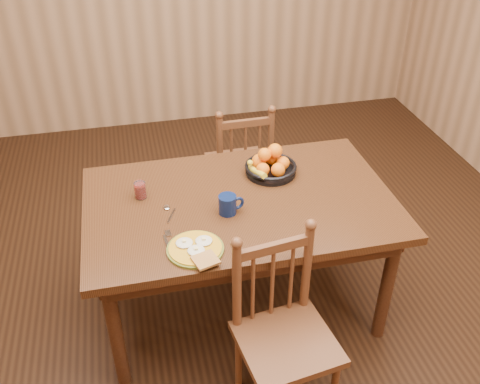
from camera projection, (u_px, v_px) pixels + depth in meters
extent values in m
cube|color=black|center=(240.00, 303.00, 3.20)|extent=(4.50, 5.00, 0.01)
cube|color=black|center=(240.00, 203.00, 2.79)|extent=(1.60, 1.00, 0.04)
cube|color=black|center=(224.00, 173.00, 3.17)|extent=(1.40, 0.04, 0.10)
cube|color=black|center=(260.00, 267.00, 2.49)|extent=(1.40, 0.04, 0.10)
cube|color=black|center=(366.00, 197.00, 2.96)|extent=(0.04, 0.84, 0.10)
cube|color=black|center=(101.00, 234.00, 2.70)|extent=(0.04, 0.84, 0.10)
cylinder|color=black|center=(116.00, 334.00, 2.55)|extent=(0.07, 0.07, 0.70)
cylinder|color=black|center=(387.00, 287.00, 2.81)|extent=(0.07, 0.07, 0.70)
cylinder|color=black|center=(111.00, 232.00, 3.19)|extent=(0.07, 0.07, 0.70)
cylinder|color=black|center=(332.00, 201.00, 3.45)|extent=(0.07, 0.07, 0.70)
cube|color=#542E19|center=(239.00, 165.00, 3.69)|extent=(0.42, 0.40, 0.04)
cylinder|color=#542E19|center=(256.00, 177.00, 3.98)|extent=(0.03, 0.03, 0.40)
cylinder|color=#542E19|center=(211.00, 183.00, 3.91)|extent=(0.03, 0.03, 0.40)
cylinder|color=#542E19|center=(268.00, 200.00, 3.72)|extent=(0.03, 0.03, 0.40)
cylinder|color=#542E19|center=(221.00, 207.00, 3.65)|extent=(0.03, 0.03, 0.40)
cylinder|color=#542E19|center=(271.00, 144.00, 3.45)|extent=(0.04, 0.04, 0.49)
cylinder|color=#542E19|center=(220.00, 150.00, 3.38)|extent=(0.04, 0.04, 0.49)
cylinder|color=#542E19|center=(246.00, 153.00, 3.44)|extent=(0.02, 0.02, 0.37)
cube|color=#542E19|center=(246.00, 123.00, 3.32)|extent=(0.34, 0.04, 0.05)
cube|color=#542E19|center=(287.00, 344.00, 2.40)|extent=(0.47, 0.46, 0.04)
cylinder|color=#542E19|center=(239.00, 359.00, 2.60)|extent=(0.03, 0.03, 0.41)
cylinder|color=#542E19|center=(302.00, 340.00, 2.71)|extent=(0.03, 0.03, 0.41)
cylinder|color=#542E19|center=(237.00, 287.00, 2.35)|extent=(0.04, 0.04, 0.50)
cylinder|color=#542E19|center=(307.00, 268.00, 2.45)|extent=(0.04, 0.04, 0.50)
cylinder|color=#542E19|center=(272.00, 285.00, 2.43)|extent=(0.02, 0.02, 0.38)
cube|color=#542E19|center=(274.00, 248.00, 2.31)|extent=(0.34, 0.08, 0.05)
cylinder|color=#59601E|center=(195.00, 249.00, 2.44)|extent=(0.26, 0.26, 0.01)
cylinder|color=#C88F19|center=(195.00, 248.00, 2.44)|extent=(0.24, 0.24, 0.01)
ellipsoid|color=silver|center=(184.00, 243.00, 2.45)|extent=(0.08, 0.08, 0.01)
cube|color=#F2E08C|center=(184.00, 241.00, 2.44)|extent=(0.02, 0.02, 0.01)
ellipsoid|color=silver|center=(204.00, 241.00, 2.46)|extent=(0.08, 0.08, 0.01)
cube|color=#F2E08C|center=(204.00, 239.00, 2.46)|extent=(0.02, 0.02, 0.01)
ellipsoid|color=silver|center=(196.00, 250.00, 2.41)|extent=(0.08, 0.08, 0.01)
cube|color=#F2E08C|center=(196.00, 248.00, 2.40)|extent=(0.02, 0.02, 0.01)
cube|color=brown|center=(206.00, 260.00, 2.35)|extent=(0.13, 0.13, 0.01)
cube|color=silver|center=(167.00, 245.00, 2.47)|extent=(0.03, 0.15, 0.00)
cube|color=silver|center=(168.00, 233.00, 2.54)|extent=(0.03, 0.05, 0.00)
cube|color=silver|center=(171.00, 216.00, 2.66)|extent=(0.06, 0.11, 0.00)
ellipsoid|color=silver|center=(167.00, 207.00, 2.71)|extent=(0.03, 0.04, 0.01)
cylinder|color=#0A173B|center=(227.00, 205.00, 2.65)|extent=(0.09, 0.09, 0.10)
torus|color=#0A173B|center=(238.00, 203.00, 2.66)|extent=(0.07, 0.04, 0.07)
cylinder|color=black|center=(227.00, 197.00, 2.63)|extent=(0.08, 0.08, 0.00)
cylinder|color=silver|center=(140.00, 190.00, 2.77)|extent=(0.06, 0.06, 0.09)
cylinder|color=maroon|center=(140.00, 191.00, 2.77)|extent=(0.05, 0.05, 0.07)
cylinder|color=black|center=(271.00, 172.00, 2.98)|extent=(0.28, 0.28, 0.02)
torus|color=black|center=(271.00, 166.00, 2.96)|extent=(0.29, 0.29, 0.02)
cylinder|color=black|center=(271.00, 173.00, 2.99)|extent=(0.10, 0.10, 0.01)
sphere|color=orange|center=(283.00, 163.00, 2.97)|extent=(0.07, 0.07, 0.07)
sphere|color=orange|center=(271.00, 158.00, 3.01)|extent=(0.08, 0.08, 0.08)
sphere|color=orange|center=(259.00, 161.00, 2.98)|extent=(0.08, 0.08, 0.08)
sphere|color=orange|center=(263.00, 169.00, 2.91)|extent=(0.07, 0.07, 0.07)
sphere|color=orange|center=(278.00, 170.00, 2.91)|extent=(0.08, 0.08, 0.08)
sphere|color=orange|center=(275.00, 151.00, 2.95)|extent=(0.08, 0.08, 0.08)
sphere|color=orange|center=(265.00, 155.00, 2.92)|extent=(0.07, 0.07, 0.07)
cylinder|color=yellow|center=(257.00, 172.00, 2.92)|extent=(0.10, 0.17, 0.07)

